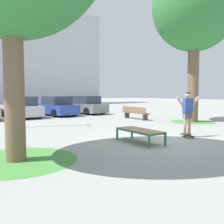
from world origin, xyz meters
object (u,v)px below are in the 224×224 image
object	(u,v)px
car_blue	(56,107)
car_grey	(85,106)
skateboard	(187,135)
light_post	(8,51)
skater	(188,110)
car_silver	(21,108)
park_bench	(135,113)
tree_near_right	(195,7)
skate_box	(140,131)

from	to	relation	value
car_blue	car_grey	world-z (taller)	same
skateboard	car_blue	xyz separation A→B (m)	(0.92, 12.20, 0.61)
light_post	car_grey	bearing A→B (deg)	30.84
skater	car_silver	world-z (taller)	skater
car_grey	park_bench	world-z (taller)	car_grey
tree_near_right	car_silver	xyz separation A→B (m)	(-6.78, 9.49, -6.07)
skate_box	tree_near_right	xyz separation A→B (m)	(7.17, 2.34, 6.35)
skate_box	tree_near_right	distance (m)	9.85
skate_box	skater	xyz separation A→B (m)	(2.19, -0.51, 0.66)
skater	car_silver	xyz separation A→B (m)	(-1.80, 12.35, -0.38)
car_blue	car_grey	xyz separation A→B (m)	(2.73, -0.02, 0.00)
skate_box	tree_near_right	size ratio (longest dim) A/B	0.21
skateboard	skater	xyz separation A→B (m)	(0.00, 0.00, 0.99)
tree_near_right	park_bench	distance (m)	7.32
skate_box	park_bench	distance (m)	8.13
skateboard	light_post	distance (m)	9.37
car_grey	park_bench	size ratio (longest dim) A/B	1.76
park_bench	car_grey	bearing A→B (deg)	89.05
skateboard	park_bench	bearing A→B (deg)	60.49
tree_near_right	park_bench	xyz separation A→B (m)	(-1.43, 3.41, -6.31)
tree_near_right	car_silver	bearing A→B (deg)	125.53
skateboard	car_grey	world-z (taller)	car_grey
skateboard	light_post	bearing A→B (deg)	120.09
skater	tree_near_right	bearing A→B (deg)	29.82
tree_near_right	car_grey	world-z (taller)	tree_near_right
tree_near_right	car_blue	distance (m)	11.86
skater	car_silver	distance (m)	12.48
car_blue	park_bench	bearing A→B (deg)	-66.13
skateboard	car_blue	size ratio (longest dim) A/B	0.19
tree_near_right	car_grey	bearing A→B (deg)	98.13
skateboard	car_silver	bearing A→B (deg)	98.31
car_grey	skate_box	bearing A→B (deg)	-116.55
skater	skate_box	bearing A→B (deg)	166.88
skater	car_silver	size ratio (longest dim) A/B	0.40
park_bench	light_post	xyz separation A→B (m)	(-7.86, 1.17, 3.38)
car_grey	light_post	xyz separation A→B (m)	(-7.95, -4.75, 3.13)
light_post	skate_box	bearing A→B (deg)	-72.98
car_silver	car_blue	bearing A→B (deg)	-3.06
skate_box	light_post	size ratio (longest dim) A/B	0.34
skateboard	car_silver	distance (m)	12.49
skater	car_blue	world-z (taller)	skater
skater	park_bench	bearing A→B (deg)	60.48
car_silver	car_blue	world-z (taller)	same
car_silver	park_bench	xyz separation A→B (m)	(5.35, -6.08, -0.24)
car_grey	light_post	world-z (taller)	light_post
skater	light_post	bearing A→B (deg)	120.09
skater	car_blue	size ratio (longest dim) A/B	0.40
skateboard	tree_near_right	bearing A→B (deg)	29.83
skateboard	tree_near_right	distance (m)	8.81
car_blue	skater	bearing A→B (deg)	-94.31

